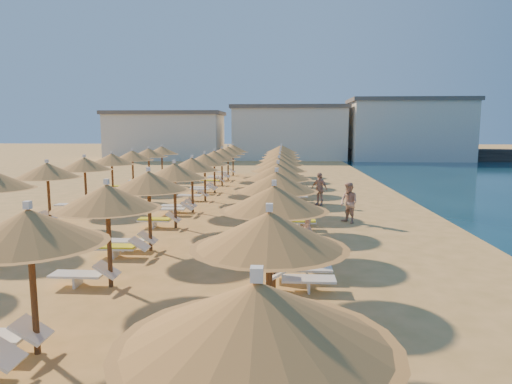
# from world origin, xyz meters

# --- Properties ---
(ground) EXTENTS (220.00, 220.00, 0.00)m
(ground) POSITION_xyz_m (0.00, 0.00, 0.00)
(ground) COLOR #E5AA64
(ground) RESTS_ON ground
(jetty) EXTENTS (30.26, 7.31, 1.50)m
(jetty) POSITION_xyz_m (26.00, 44.78, 0.75)
(jetty) COLOR black
(jetty) RESTS_ON ground
(hotel_blocks) EXTENTS (48.13, 9.94, 8.10)m
(hotel_blocks) POSITION_xyz_m (3.98, 45.81, 3.70)
(hotel_blocks) COLOR silver
(hotel_blocks) RESTS_ON ground
(parasol_row_east) EXTENTS (2.80, 39.15, 2.88)m
(parasol_row_east) POSITION_xyz_m (2.28, 5.78, 2.36)
(parasol_row_east) COLOR brown
(parasol_row_east) RESTS_ON ground
(parasol_row_west) EXTENTS (2.80, 39.15, 2.88)m
(parasol_row_west) POSITION_xyz_m (-2.03, 5.78, 2.36)
(parasol_row_west) COLOR brown
(parasol_row_west) RESTS_ON ground
(parasol_row_inland) EXTENTS (2.80, 28.25, 2.88)m
(parasol_row_inland) POSITION_xyz_m (-7.48, 7.60, 2.36)
(parasol_row_inland) COLOR brown
(parasol_row_inland) RESTS_ON ground
(loungers) EXTENTS (12.95, 37.85, 0.66)m
(loungers) POSITION_xyz_m (-1.44, 6.04, 0.34)
(loungers) COLOR white
(loungers) RESTS_ON ground
(beachgoer_b) EXTENTS (1.06, 1.11, 1.81)m
(beachgoer_b) POSITION_xyz_m (5.40, 3.61, 0.90)
(beachgoer_b) COLOR tan
(beachgoer_b) RESTS_ON ground
(beachgoer_c) EXTENTS (1.07, 1.04, 1.80)m
(beachgoer_c) POSITION_xyz_m (4.45, 8.26, 0.90)
(beachgoer_c) COLOR tan
(beachgoer_c) RESTS_ON ground
(beachgoer_a) EXTENTS (0.44, 0.62, 1.62)m
(beachgoer_a) POSITION_xyz_m (3.34, -1.33, 0.81)
(beachgoer_a) COLOR tan
(beachgoer_a) RESTS_ON ground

